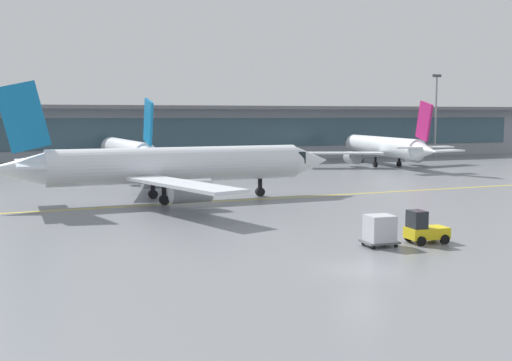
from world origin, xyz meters
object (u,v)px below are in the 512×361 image
(gate_airplane_1, at_px, (127,152))
(taxiing_regional_jet, at_px, (174,166))
(baggage_tug, at_px, (424,229))
(apron_light_mast_1, at_px, (436,113))
(gate_airplane_2, at_px, (383,147))
(cargo_dolly_lead, at_px, (380,229))

(gate_airplane_1, relative_size, taxiing_regional_jet, 0.92)
(baggage_tug, bearing_deg, apron_light_mast_1, 55.67)
(gate_airplane_2, relative_size, baggage_tug, 11.40)
(taxiing_regional_jet, bearing_deg, cargo_dolly_lead, -75.25)
(taxiing_regional_jet, xyz_separation_m, baggage_tug, (10.40, -24.57, -2.41))
(baggage_tug, xyz_separation_m, apron_light_mast_1, (49.05, 65.50, 7.57))
(baggage_tug, relative_size, cargo_dolly_lead, 1.23)
(gate_airplane_1, xyz_separation_m, cargo_dolly_lead, (7.13, -53.48, -1.97))
(cargo_dolly_lead, xyz_separation_m, apron_light_mast_1, (52.19, 65.36, 7.41))
(cargo_dolly_lead, bearing_deg, gate_airplane_1, 100.10)
(gate_airplane_2, height_order, cargo_dolly_lead, gate_airplane_2)
(baggage_tug, height_order, apron_light_mast_1, apron_light_mast_1)
(gate_airplane_1, height_order, apron_light_mast_1, apron_light_mast_1)
(gate_airplane_2, bearing_deg, baggage_tug, 155.40)
(baggage_tug, distance_m, apron_light_mast_1, 82.18)
(taxiing_regional_jet, distance_m, apron_light_mast_1, 72.36)
(gate_airplane_2, distance_m, apron_light_mast_1, 24.35)
(cargo_dolly_lead, bearing_deg, gate_airplane_2, 60.37)
(taxiing_regional_jet, xyz_separation_m, cargo_dolly_lead, (7.27, -24.44, -2.25))
(cargo_dolly_lead, distance_m, apron_light_mast_1, 83.97)
(gate_airplane_1, relative_size, cargo_dolly_lead, 14.07)
(taxiing_regional_jet, relative_size, baggage_tug, 12.48)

